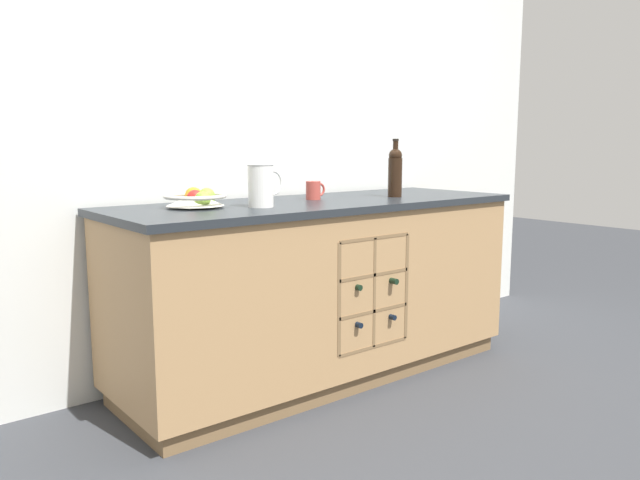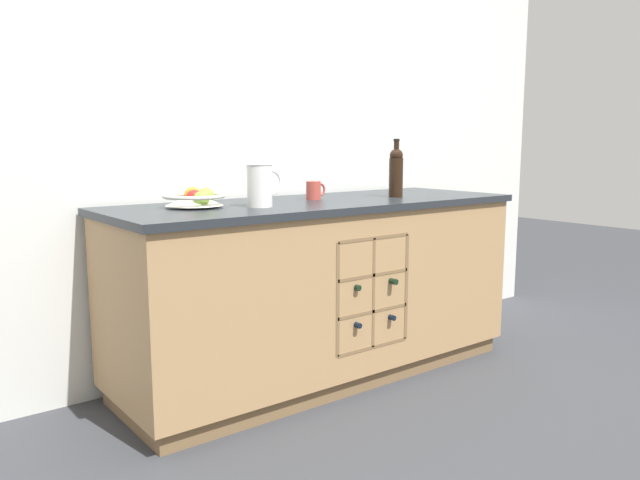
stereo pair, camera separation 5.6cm
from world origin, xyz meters
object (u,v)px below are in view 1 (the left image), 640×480
(ceramic_mug, at_px, (314,190))
(fruit_bowl, at_px, (196,199))
(standing_wine_bottle, at_px, (395,171))
(white_pitcher, at_px, (261,185))

(ceramic_mug, bearing_deg, fruit_bowl, 179.56)
(fruit_bowl, relative_size, ceramic_mug, 2.45)
(standing_wine_bottle, bearing_deg, ceramic_mug, 161.58)
(fruit_bowl, distance_m, white_pitcher, 0.30)
(fruit_bowl, bearing_deg, white_pitcher, -33.60)
(white_pitcher, bearing_deg, ceramic_mug, 20.22)
(white_pitcher, xyz_separation_m, standing_wine_bottle, (0.87, 0.01, 0.04))
(fruit_bowl, xyz_separation_m, white_pitcher, (0.24, -0.16, 0.06))
(ceramic_mug, bearing_deg, white_pitcher, -159.78)
(fruit_bowl, relative_size, standing_wine_bottle, 0.90)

